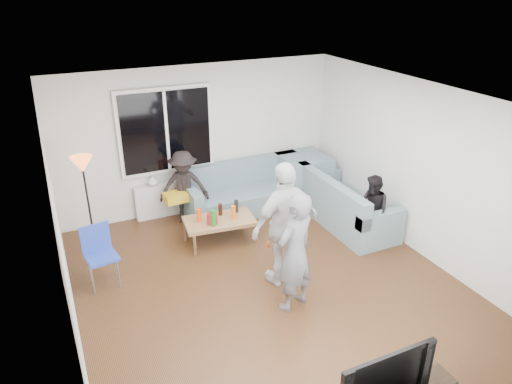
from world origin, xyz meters
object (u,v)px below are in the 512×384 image
floor_lamp (89,206)px  spectator_back (184,187)px  side_chair (102,258)px  spectator_right (372,210)px  television (380,372)px  sofa_right_section (347,201)px  coffee_table (220,230)px  player_right (285,224)px  player_left (295,253)px  sofa_back_section (248,187)px

floor_lamp → spectator_back: size_ratio=1.21×
side_chair → floor_lamp: 1.02m
spectator_right → television: spectator_right is taller
sofa_right_section → spectator_right: bearing=-180.0°
coffee_table → spectator_right: size_ratio=0.98×
floor_lamp → television: floor_lamp is taller
floor_lamp → player_right: player_right is taller
sofa_right_section → spectator_back: spectator_back is taller
television → player_left: bearing=83.7°
coffee_table → player_left: 2.05m
spectator_right → sofa_right_section: bearing=-179.1°
sofa_right_section → player_right: 2.10m
player_left → sofa_back_section: bearing=-122.0°
sofa_back_section → spectator_right: bearing=-55.4°
side_chair → player_right: size_ratio=0.49×
side_chair → spectator_right: bearing=-17.5°
player_right → spectator_right: 1.83m
side_chair → spectator_back: bearing=30.9°
side_chair → spectator_right: (4.07, -0.59, 0.13)m
coffee_table → spectator_back: bearing=107.1°
coffee_table → spectator_back: (-0.28, 0.92, 0.44)m
coffee_table → television: (0.06, -3.88, 0.52)m
television → side_chair: bearing=119.1°
sofa_right_section → side_chair: 4.07m
player_left → spectator_right: player_left is taller
sofa_right_section → television: bearing=149.0°
coffee_table → television: size_ratio=1.12×
coffee_table → floor_lamp: 2.03m
coffee_table → player_left: bearing=-81.8°
sofa_right_section → television: 4.16m
sofa_back_section → player_right: 2.35m
sofa_back_section → side_chair: 3.05m
sofa_right_section → spectator_right: spectator_right is taller
player_right → sofa_right_section: bearing=-157.8°
coffee_table → floor_lamp: bearing=163.9°
sofa_right_section → coffee_table: sofa_right_section is taller
player_left → spectator_right: 2.15m
coffee_table → spectator_right: (2.20, -1.01, 0.36)m
player_left → spectator_back: bearing=-98.6°
coffee_table → floor_lamp: floor_lamp is taller
sofa_back_section → floor_lamp: 2.81m
sofa_back_section → sofa_right_section: bearing=-42.9°
floor_lamp → television: size_ratio=1.59×
player_right → spectator_back: 2.42m
sofa_back_section → spectator_back: 1.20m
sofa_right_section → spectator_back: size_ratio=1.55×
side_chair → player_right: 2.54m
coffee_table → player_right: size_ratio=0.62×
sofa_right_section → spectator_right: size_ratio=1.77×
coffee_table → player_left: (0.28, -1.93, 0.60)m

